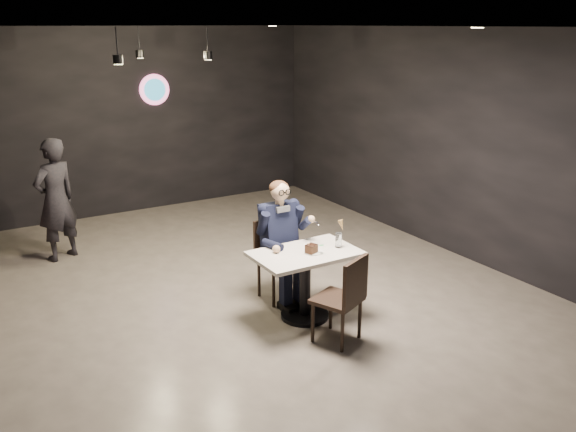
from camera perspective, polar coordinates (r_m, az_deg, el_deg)
floor at (r=6.64m, az=-5.00°, el=-9.71°), size 9.00×9.00×0.00m
wall_sign at (r=10.40m, az=-12.40°, el=11.48°), size 0.50×0.06×0.50m
pendant_lights at (r=7.76m, az=-12.40°, el=16.05°), size 1.40×1.20×0.36m
main_table at (r=6.53m, az=1.60°, el=-6.46°), size 1.10×0.70×0.75m
chair_far at (r=6.93m, az=-0.84°, el=-4.23°), size 0.42×0.46×0.92m
chair_near at (r=6.06m, az=4.60°, el=-7.63°), size 0.57×0.59×0.92m
seated_man at (r=6.84m, az=-0.85°, el=-2.21°), size 0.60×0.80×1.44m
dessert_plate at (r=6.38m, az=2.40°, el=-3.38°), size 0.20×0.20×0.01m
cake_slice at (r=6.33m, az=2.20°, el=-3.09°), size 0.14×0.12×0.08m
mint_leaf at (r=6.32m, az=3.15°, el=-2.75°), size 0.06×0.04×0.01m
sundae_glass at (r=6.52m, az=4.75°, el=-2.27°), size 0.07×0.07×0.16m
wafer_cone at (r=6.50m, az=5.04°, el=-0.87°), size 0.07×0.07×0.12m
passerby at (r=8.58m, az=-20.90°, el=1.43°), size 0.71×0.61×1.64m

